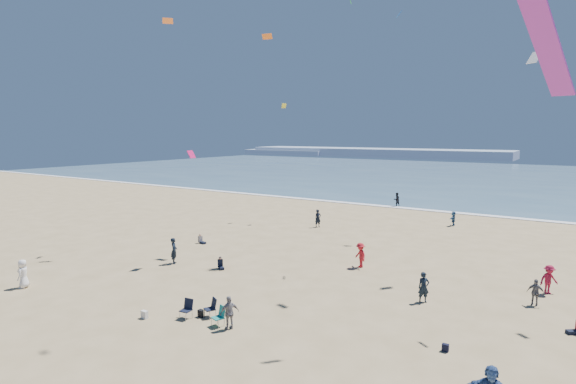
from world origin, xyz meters
The scene contains 12 objects.
ground centered at (0.00, 0.00, 0.00)m, with size 220.00×220.00×0.00m, color tan.
ocean centered at (0.00, 95.00, 0.03)m, with size 220.00×100.00×0.06m, color #476B84.
surf_line centered at (0.00, 45.00, 0.04)m, with size 220.00×1.20×0.08m, color white.
headland_far centered at (-60.00, 170.00, 1.60)m, with size 110.00×20.00×3.20m, color #7A8EA8.
headland_near centered at (-100.00, 165.00, 1.00)m, with size 40.00×14.00×2.00m, color #7A8EA8.
standing_flyers centered at (4.28, 15.79, 0.86)m, with size 37.17×52.02×1.94m.
seated_group centered at (0.59, 7.32, 0.42)m, with size 28.64×24.91×0.84m.
chair_cluster centered at (-1.53, 5.63, 0.50)m, with size 2.72×1.54×1.00m.
white_tote centered at (-4.33, 4.18, 0.20)m, with size 0.35×0.20×0.40m, color silver.
black_backpack centered at (-2.01, 5.89, 0.19)m, with size 0.30×0.22×0.38m, color black.
navy_bag centered at (9.57, 8.96, 0.17)m, with size 0.28×0.18×0.34m, color black.
kites_aloft centered at (9.38, 12.64, 14.75)m, with size 38.00×42.22×29.76m.
Camera 1 is at (13.87, -10.32, 9.44)m, focal length 28.00 mm.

